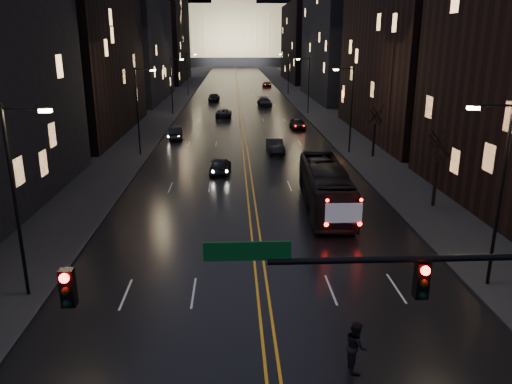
{
  "coord_description": "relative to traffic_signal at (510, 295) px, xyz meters",
  "views": [
    {
      "loc": [
        -1.32,
        -11.44,
        11.52
      ],
      "look_at": [
        -0.16,
        13.44,
        3.95
      ],
      "focal_mm": 35.0,
      "sensor_mm": 36.0,
      "label": 1
    }
  ],
  "objects": [
    {
      "name": "road",
      "position": [
        -5.91,
        130.0,
        -5.09
      ],
      "size": [
        20.0,
        320.0,
        0.02
      ],
      "primitive_type": "cube",
      "color": "black",
      "rests_on": "ground"
    },
    {
      "name": "sidewalk_left",
      "position": [
        -19.91,
        130.0,
        -5.02
      ],
      "size": [
        8.0,
        320.0,
        0.16
      ],
      "primitive_type": "cube",
      "color": "black",
      "rests_on": "ground"
    },
    {
      "name": "sidewalk_right",
      "position": [
        8.09,
        130.0,
        -5.02
      ],
      "size": [
        8.0,
        320.0,
        0.16
      ],
      "primitive_type": "cube",
      "color": "black",
      "rests_on": "ground"
    },
    {
      "name": "center_line",
      "position": [
        -5.91,
        130.0,
        -5.08
      ],
      "size": [
        0.62,
        320.0,
        0.01
      ],
      "primitive_type": "cube",
      "color": "orange",
      "rests_on": "road"
    },
    {
      "name": "building_left_mid",
      "position": [
        -26.91,
        54.0,
        8.9
      ],
      "size": [
        12.0,
        30.0,
        28.0
      ],
      "primitive_type": "cube",
      "color": "black",
      "rests_on": "ground"
    },
    {
      "name": "building_left_far",
      "position": [
        -26.91,
        92.0,
        4.9
      ],
      "size": [
        12.0,
        34.0,
        20.0
      ],
      "primitive_type": "cube",
      "color": "black",
      "rests_on": "ground"
    },
    {
      "name": "building_left_dist",
      "position": [
        -26.91,
        140.0,
        6.9
      ],
      "size": [
        12.0,
        40.0,
        24.0
      ],
      "primitive_type": "cube",
      "color": "black",
      "rests_on": "ground"
    },
    {
      "name": "building_right_mid",
      "position": [
        15.09,
        92.0,
        7.9
      ],
      "size": [
        12.0,
        34.0,
        26.0
      ],
      "primitive_type": "cube",
      "color": "black",
      "rests_on": "ground"
    },
    {
      "name": "building_right_dist",
      "position": [
        15.09,
        140.0,
        5.9
      ],
      "size": [
        12.0,
        40.0,
        22.0
      ],
      "primitive_type": "cube",
      "color": "black",
      "rests_on": "ground"
    },
    {
      "name": "capitol",
      "position": [
        -5.91,
        250.0,
        12.05
      ],
      "size": [
        90.0,
        50.0,
        58.5
      ],
      "color": "black",
      "rests_on": "ground"
    },
    {
      "name": "traffic_signal",
      "position": [
        0.0,
        0.0,
        0.0
      ],
      "size": [
        17.29,
        0.45,
        7.0
      ],
      "color": "black",
      "rests_on": "ground"
    },
    {
      "name": "streetlamp_right_near",
      "position": [
        4.91,
        10.0,
        -0.02
      ],
      "size": [
        2.13,
        0.25,
        9.0
      ],
      "color": "black",
      "rests_on": "ground"
    },
    {
      "name": "streetlamp_left_near",
      "position": [
        -16.72,
        10.0,
        -0.02
      ],
      "size": [
        2.13,
        0.25,
        9.0
      ],
      "color": "black",
      "rests_on": "ground"
    },
    {
      "name": "streetlamp_right_mid",
      "position": [
        4.91,
        40.0,
        -0.02
      ],
      "size": [
        2.13,
        0.25,
        9.0
      ],
      "color": "black",
      "rests_on": "ground"
    },
    {
      "name": "streetlamp_left_mid",
      "position": [
        -16.72,
        40.0,
        -0.02
      ],
      "size": [
        2.13,
        0.25,
        9.0
      ],
      "color": "black",
      "rests_on": "ground"
    },
    {
      "name": "streetlamp_right_far",
      "position": [
        4.91,
        70.0,
        -0.02
      ],
      "size": [
        2.13,
        0.25,
        9.0
      ],
      "color": "black",
      "rests_on": "ground"
    },
    {
      "name": "streetlamp_left_far",
      "position": [
        -16.72,
        70.0,
        -0.02
      ],
      "size": [
        2.13,
        0.25,
        9.0
      ],
      "color": "black",
      "rests_on": "ground"
    },
    {
      "name": "streetlamp_right_dist",
      "position": [
        4.91,
        100.0,
        -0.02
      ],
      "size": [
        2.13,
        0.25,
        9.0
      ],
      "color": "black",
      "rests_on": "ground"
    },
    {
      "name": "streetlamp_left_dist",
      "position": [
        -16.72,
        100.0,
        -0.02
      ],
      "size": [
        2.13,
        0.25,
        9.0
      ],
      "color": "black",
      "rests_on": "ground"
    },
    {
      "name": "tree_right_mid",
      "position": [
        7.09,
        22.0,
        -0.58
      ],
      "size": [
        2.4,
        2.4,
        6.65
      ],
      "color": "black",
      "rests_on": "ground"
    },
    {
      "name": "tree_right_far",
      "position": [
        7.09,
        38.0,
        -0.58
      ],
      "size": [
        2.4,
        2.4,
        6.65
      ],
      "color": "black",
      "rests_on": "ground"
    },
    {
      "name": "bus",
      "position": [
        -0.77,
        22.01,
        -3.49
      ],
      "size": [
        3.27,
        11.69,
        3.22
      ],
      "primitive_type": "imported",
      "rotation": [
        0.0,
        0.0,
        -0.05
      ],
      "color": "black",
      "rests_on": "ground"
    },
    {
      "name": "oncoming_car_a",
      "position": [
        -8.41,
        32.5,
        -4.36
      ],
      "size": [
        2.09,
        4.48,
        1.49
      ],
      "primitive_type": "imported",
      "rotation": [
        0.0,
        0.0,
        3.06
      ],
      "color": "black",
      "rests_on": "ground"
    },
    {
      "name": "oncoming_car_b",
      "position": [
        -14.26,
        49.2,
        -4.34
      ],
      "size": [
        2.21,
        4.81,
        1.53
      ],
      "primitive_type": "imported",
      "rotation": [
        0.0,
        0.0,
        3.27
      ],
      "color": "black",
      "rests_on": "ground"
    },
    {
      "name": "oncoming_car_c",
      "position": [
        -8.62,
        66.92,
        -4.41
      ],
      "size": [
        2.51,
        5.09,
        1.39
      ],
      "primitive_type": "imported",
      "rotation": [
        0.0,
        0.0,
        3.1
      ],
      "color": "black",
      "rests_on": "ground"
    },
    {
      "name": "oncoming_car_d",
      "position": [
        -10.91,
        89.58,
        -4.36
      ],
      "size": [
        2.31,
        5.21,
        1.49
      ],
      "primitive_type": "imported",
      "rotation": [
        0.0,
        0.0,
        3.1
      ],
      "color": "black",
      "rests_on": "ground"
    },
    {
      "name": "receding_car_a",
      "position": [
        -2.75,
        40.65,
        -4.34
      ],
      "size": [
        1.76,
        4.68,
        1.53
      ],
      "primitive_type": "imported",
      "rotation": [
        0.0,
        0.0,
        0.03
      ],
      "color": "black",
      "rests_on": "ground"
    },
    {
      "name": "receding_car_b",
      "position": [
        1.57,
        55.7,
        -4.35
      ],
      "size": [
        1.95,
        4.48,
        1.51
      ],
      "primitive_type": "imported",
      "rotation": [
        0.0,
        0.0,
        0.04
      ],
      "color": "black",
      "rests_on": "ground"
    },
    {
      "name": "receding_car_c",
      "position": [
        -1.37,
        80.39,
        -4.32
      ],
      "size": [
        2.68,
        5.59,
        1.57
      ],
      "primitive_type": "imported",
      "rotation": [
        0.0,
        0.0,
        0.09
      ],
      "color": "black",
      "rests_on": "ground"
    },
    {
      "name": "receding_car_d",
      "position": [
        1.8,
        120.74,
        -4.42
      ],
      "size": [
        2.67,
        5.08,
        1.36
      ],
      "primitive_type": "imported",
      "rotation": [
        0.0,
        0.0,
        -0.09
      ],
      "color": "black",
      "rests_on": "ground"
    },
    {
      "name": "pedestrian_b",
      "position": [
        -2.89,
        3.98,
        -4.14
      ],
      "size": [
        0.52,
        0.94,
        1.93
      ],
      "primitive_type": "imported",
      "rotation": [
        0.0,
        0.0,
        1.58
      ],
      "color": "black",
      "rests_on": "ground"
    }
  ]
}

